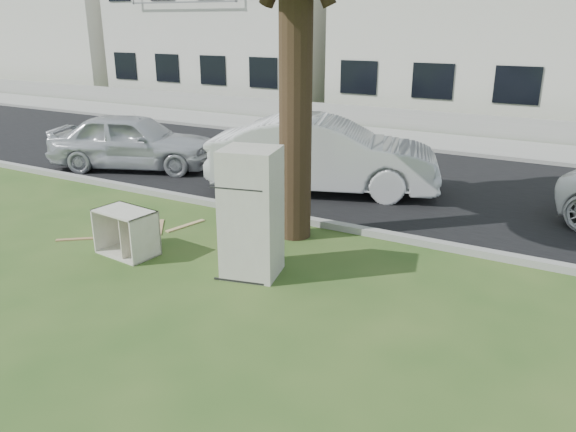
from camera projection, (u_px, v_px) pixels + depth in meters
The scene contains 16 objects.
ground at pixel (260, 279), 8.12m from camera, with size 120.00×120.00×0.00m, color #2B4E1C.
road at pixel (396, 182), 13.06m from camera, with size 120.00×7.00×0.01m, color black.
kerb_near at pixel (332, 228), 10.14m from camera, with size 120.00×0.18×0.12m, color gray.
kerb_far at pixel (437, 153), 15.99m from camera, with size 120.00×0.18×0.12m, color gray.
sidewalk at pixel (450, 143), 17.18m from camera, with size 120.00×2.80×0.01m, color gray.
low_wall at pixel (463, 124), 18.39m from camera, with size 120.00×0.15×0.70m, color gray.
townhouse_left at pixel (240, 22), 26.94m from camera, with size 10.20×8.16×7.04m.
townhouse_center at pixel (502, 16), 21.32m from camera, with size 11.22×8.16×7.44m.
filler_left at pixel (53, 28), 33.94m from camera, with size 16.00×9.00×6.40m, color beige.
fridge at pixel (251, 213), 8.01m from camera, with size 0.78×0.72×1.88m, color white.
cabinet at pixel (126, 232), 8.91m from camera, with size 0.94×0.58×0.73m, color silver.
plank_a at pixel (87, 239), 9.62m from camera, with size 1.00×0.08×0.02m, color #9D784C.
plank_b at pixel (160, 227), 10.16m from camera, with size 0.80×0.08×0.02m, color tan.
plank_c at pixel (186, 226), 10.23m from camera, with size 0.84×0.09×0.02m, color tan.
car_center at pixel (324, 155), 12.14m from camera, with size 1.71×4.91×1.62m, color silver.
car_left at pixel (133, 141), 14.07m from camera, with size 1.65×4.11×1.40m, color #B6B8BE.
Camera 1 is at (3.97, -6.23, 3.53)m, focal length 35.00 mm.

